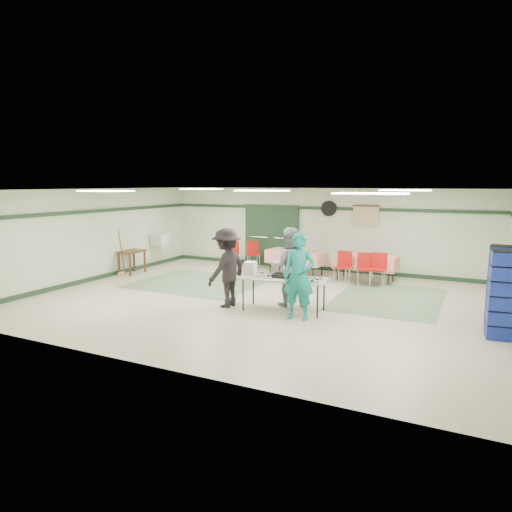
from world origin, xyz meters
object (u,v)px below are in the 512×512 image
at_px(serving_table, 284,280).
at_px(crate_stack_blue_a, 499,284).
at_px(printer_table, 132,254).
at_px(office_printer, 160,240).
at_px(broom, 122,252).
at_px(chair_a, 365,265).
at_px(crate_stack_blue_b, 501,295).
at_px(chair_b, 343,264).
at_px(volunteer_grey, 289,267).
at_px(chair_c, 378,266).
at_px(volunteer_dark, 227,268).
at_px(dining_table_a, 366,262).
at_px(chair_d, 292,261).
at_px(chair_loose_a, 253,252).
at_px(chair_loose_b, 232,251).
at_px(crate_stack_red, 498,302).
at_px(volunteer_teal, 299,276).
at_px(dining_table_b, 296,257).

bearing_deg(serving_table, crate_stack_blue_a, 9.99).
xyz_separation_m(serving_table, printer_table, (-6.00, 1.85, -0.08)).
height_order(office_printer, broom, broom).
bearing_deg(chair_a, crate_stack_blue_b, -59.32).
xyz_separation_m(chair_a, chair_b, (-0.61, 0.00, 0.00)).
distance_m(volunteer_grey, chair_c, 3.36).
bearing_deg(chair_b, chair_c, 5.51).
xyz_separation_m(volunteer_dark, dining_table_a, (2.26, 4.29, -0.35)).
relative_size(chair_d, chair_loose_a, 0.94).
xyz_separation_m(volunteer_dark, chair_a, (2.36, 3.72, -0.36)).
distance_m(chair_loose_a, chair_loose_b, 0.72).
xyz_separation_m(volunteer_dark, printer_table, (-4.67, 2.09, -0.28)).
bearing_deg(crate_stack_red, broom, 175.48).
bearing_deg(chair_b, office_printer, -172.97).
relative_size(chair_b, office_printer, 1.87).
distance_m(volunteer_dark, broom, 5.06).
height_order(chair_loose_a, crate_stack_blue_a, crate_stack_blue_a).
bearing_deg(volunteer_grey, chair_b, -122.96).
xyz_separation_m(volunteer_teal, printer_table, (-6.53, 2.31, -0.29)).
height_order(volunteer_dark, chair_b, volunteer_dark).
height_order(crate_stack_red, broom, broom).
xyz_separation_m(chair_b, chair_loose_a, (-3.43, 1.03, -0.01)).
bearing_deg(volunteer_dark, volunteer_teal, 91.88).
height_order(volunteer_teal, crate_stack_blue_a, volunteer_teal).
height_order(volunteer_grey, broom, volunteer_grey).
xyz_separation_m(serving_table, crate_stack_red, (4.30, 0.67, -0.19)).
relative_size(chair_c, crate_stack_blue_b, 0.56).
xyz_separation_m(serving_table, chair_loose_b, (-3.71, 4.33, -0.17)).
bearing_deg(volunteer_dark, chair_d, -174.13).
relative_size(volunteer_grey, dining_table_b, 0.96).
relative_size(volunteer_dark, crate_stack_blue_a, 1.15).
bearing_deg(crate_stack_blue_b, crate_stack_red, 90.00).
height_order(volunteer_teal, volunteer_grey, volunteer_teal).
bearing_deg(broom, dining_table_b, 28.07).
xyz_separation_m(dining_table_a, crate_stack_blue_a, (3.37, -2.87, 0.23)).
distance_m(serving_table, chair_d, 3.67).
bearing_deg(office_printer, volunteer_teal, -27.95).
bearing_deg(chair_c, crate_stack_blue_a, -39.47).
relative_size(volunteer_grey, chair_c, 1.98).
xyz_separation_m(dining_table_a, crate_stack_blue_b, (3.37, -4.01, 0.26)).
distance_m(chair_a, chair_c, 0.38).
xyz_separation_m(dining_table_b, chair_loose_b, (-2.44, 0.28, -0.02)).
bearing_deg(chair_loose_b, chair_c, 11.97).
bearing_deg(broom, office_printer, 87.54).
bearing_deg(dining_table_b, volunteer_teal, -61.04).
xyz_separation_m(chair_c, crate_stack_blue_b, (2.89, -3.45, 0.25)).
distance_m(chair_loose_a, crate_stack_blue_b, 8.58).
bearing_deg(serving_table, volunteer_dark, -175.01).
xyz_separation_m(office_printer, broom, (-0.08, -1.81, -0.19)).
xyz_separation_m(chair_loose_a, printer_table, (-2.98, -2.66, 0.08)).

